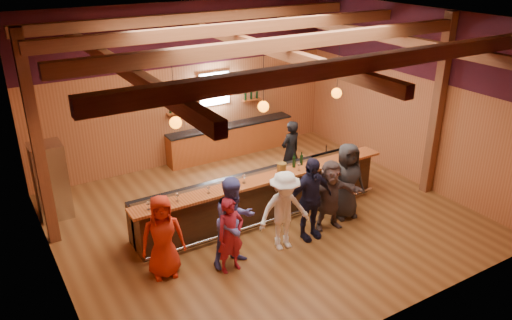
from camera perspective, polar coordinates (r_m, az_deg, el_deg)
The scene contains 27 objects.
room at distance 10.55m, azimuth 0.69°, elevation 8.86°, with size 9.04×9.00×4.52m.
bar_counter at distance 11.60m, azimuth 0.46°, elevation -3.99°, with size 6.30×1.07×1.11m.
back_bar_cabinet at distance 14.99m, azimuth -2.85°, elevation 2.35°, with size 4.00×0.52×0.95m.
window at distance 14.51m, azimuth -4.81°, elevation 8.13°, with size 0.95×0.09×0.95m.
framed_pictures at distance 14.88m, azimuth -1.78°, elevation 8.79°, with size 5.35×0.05×0.45m.
wine_shelves at distance 14.58m, azimuth -4.63°, elevation 6.44°, with size 3.00×0.18×0.30m.
pendant_lights at distance 10.64m, azimuth 0.84°, elevation 6.17°, with size 4.24×0.24×1.37m.
stainless_fridge at distance 12.33m, azimuth -22.41°, elevation -2.21°, with size 0.70×0.70×1.80m, color silver.
customer_orange at distance 9.60m, azimuth -10.62°, elevation -8.60°, with size 0.82×0.53×1.68m, color red.
customer_redvest at distance 9.62m, azimuth -2.93°, elevation -8.58°, with size 0.57×0.37×1.55m, color maroon.
customer_denim at distance 9.71m, azimuth -2.51°, elevation -7.11°, with size 0.91×0.71×1.87m, color #5357A6.
customer_white at distance 10.24m, azimuth 3.24°, elevation -5.84°, with size 1.12×0.65×1.74m, color white.
customer_navy at distance 10.61m, azimuth 6.20°, elevation -4.45°, with size 1.09×0.45×1.86m, color #1A1933.
customer_brown at distance 11.08m, azimuth 8.44°, elevation -3.98°, with size 1.51×0.48×1.63m, color #544443.
customer_dark at distance 11.57m, azimuth 10.32°, elevation -2.37°, with size 0.89×0.58×1.81m, color #28282A.
bartender at distance 13.14m, azimuth 3.95°, elevation 0.94°, with size 0.62×0.41×1.70m, color black.
ice_bucket at distance 11.28m, azimuth 2.96°, elevation -0.89°, with size 0.21×0.21×0.23m, color brown.
bottle_a at distance 11.56m, azimuth 4.37°, elevation -0.21°, with size 0.07×0.07×0.34m.
bottle_b at distance 11.70m, azimuth 5.21°, elevation 0.01°, with size 0.07×0.07×0.32m.
glass_a at distance 9.94m, azimuth -12.23°, elevation -4.91°, with size 0.08×0.08×0.18m.
glass_b at distance 10.13m, azimuth -9.01°, elevation -3.99°, with size 0.09×0.09×0.20m.
glass_c at distance 10.39m, azimuth -5.48°, elevation -3.19°, with size 0.08×0.08×0.17m.
glass_d at distance 10.52m, azimuth -2.66°, elevation -2.69°, with size 0.08×0.08×0.18m.
glass_e at distance 10.77m, azimuth -1.38°, elevation -1.94°, with size 0.09×0.09×0.20m.
glass_f at distance 11.40m, azimuth 4.95°, elevation -0.56°, with size 0.08×0.08×0.19m.
glass_g at distance 11.67m, azimuth 6.47°, elevation -0.10°, with size 0.08×0.08×0.18m.
glass_h at distance 12.13m, azimuth 9.86°, elevation 0.68°, with size 0.08×0.08×0.19m.
Camera 1 is at (-5.39, -8.61, 5.88)m, focal length 35.00 mm.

